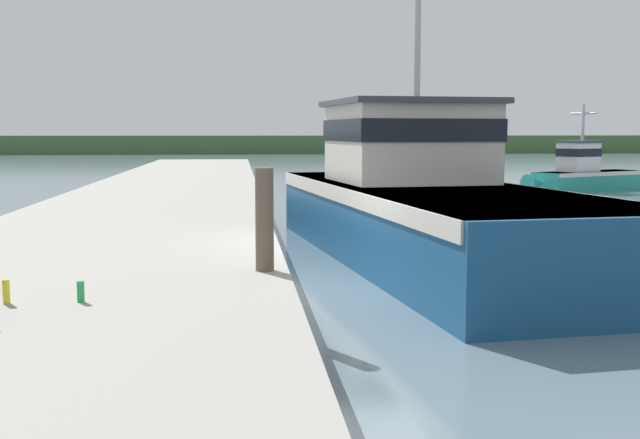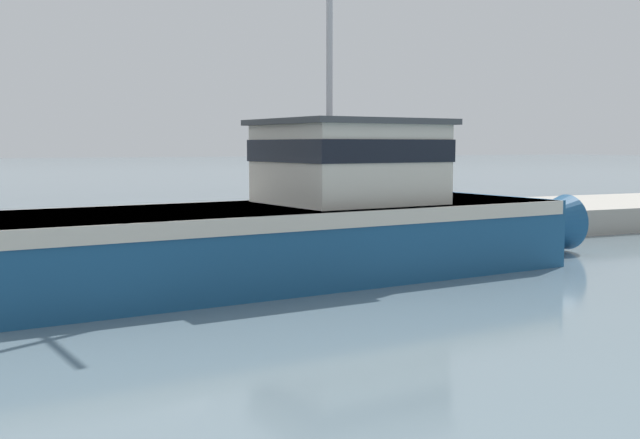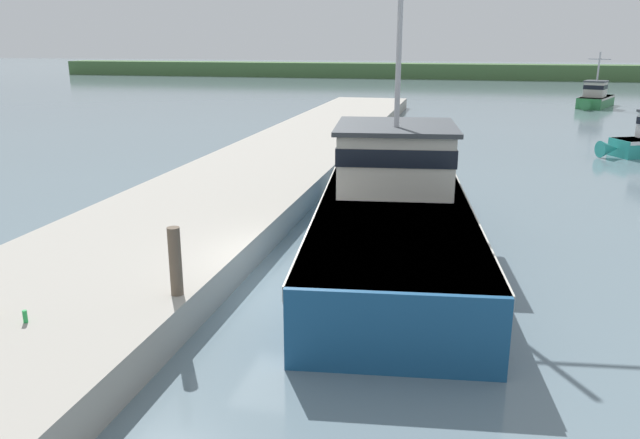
{
  "view_description": "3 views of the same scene",
  "coord_description": "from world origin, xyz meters",
  "px_view_note": "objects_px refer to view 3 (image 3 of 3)",
  "views": [
    {
      "loc": [
        -1.87,
        -12.92,
        2.57
      ],
      "look_at": [
        -0.63,
        -0.72,
        1.22
      ],
      "focal_mm": 45.0,
      "sensor_mm": 36.0,
      "label": 1
    },
    {
      "loc": [
        16.87,
        -3.57,
        2.72
      ],
      "look_at": [
        0.38,
        4.17,
        1.02
      ],
      "focal_mm": 45.0,
      "sensor_mm": 36.0,
      "label": 2
    },
    {
      "loc": [
        3.61,
        -12.8,
        5.46
      ],
      "look_at": [
        0.34,
        1.33,
        1.27
      ],
      "focal_mm": 35.0,
      "sensor_mm": 36.0,
      "label": 3
    }
  ],
  "objects_px": {
    "water_bottle_by_bike": "(25,316)",
    "boat_green_anchored": "(595,98)",
    "mooring_post": "(175,261)",
    "fishing_boat_main": "(394,208)"
  },
  "relations": [
    {
      "from": "fishing_boat_main",
      "to": "water_bottle_by_bike",
      "type": "bearing_deg",
      "value": -132.43
    },
    {
      "from": "boat_green_anchored",
      "to": "water_bottle_by_bike",
      "type": "bearing_deg",
      "value": 91.69
    },
    {
      "from": "mooring_post",
      "to": "water_bottle_by_bike",
      "type": "relative_size",
      "value": 5.99
    },
    {
      "from": "mooring_post",
      "to": "boat_green_anchored",
      "type": "bearing_deg",
      "value": 71.44
    },
    {
      "from": "water_bottle_by_bike",
      "to": "boat_green_anchored",
      "type": "bearing_deg",
      "value": 69.94
    },
    {
      "from": "fishing_boat_main",
      "to": "water_bottle_by_bike",
      "type": "distance_m",
      "value": 9.38
    },
    {
      "from": "mooring_post",
      "to": "fishing_boat_main",
      "type": "bearing_deg",
      "value": 59.61
    },
    {
      "from": "fishing_boat_main",
      "to": "water_bottle_by_bike",
      "type": "xyz_separation_m",
      "value": [
        -5.46,
        -7.62,
        -0.28
      ]
    },
    {
      "from": "boat_green_anchored",
      "to": "mooring_post",
      "type": "distance_m",
      "value": 49.26
    },
    {
      "from": "boat_green_anchored",
      "to": "mooring_post",
      "type": "bearing_deg",
      "value": 93.19
    }
  ]
}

